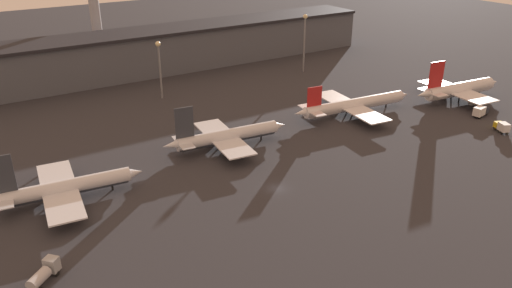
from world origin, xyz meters
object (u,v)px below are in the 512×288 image
at_px(airplane_1, 64,188).
at_px(service_vehicle_1, 481,111).
at_px(airplane_4, 459,89).
at_px(service_vehicle_2, 502,127).
at_px(airplane_2, 226,136).
at_px(service_vehicle_3, 44,273).
at_px(airplane_3, 354,105).

height_order(airplane_1, service_vehicle_1, airplane_1).
distance_m(airplane_4, service_vehicle_2, 29.00).
relative_size(airplane_4, service_vehicle_1, 5.54).
distance_m(airplane_2, service_vehicle_3, 63.78).
height_order(service_vehicle_1, service_vehicle_3, service_vehicle_3).
distance_m(service_vehicle_1, service_vehicle_3, 135.96).
bearing_deg(airplane_1, service_vehicle_1, -1.90).
bearing_deg(service_vehicle_3, airplane_4, -32.92).
relative_size(airplane_2, service_vehicle_3, 5.59).
bearing_deg(airplane_4, service_vehicle_2, -110.70).
height_order(service_vehicle_2, service_vehicle_3, service_vehicle_3).
bearing_deg(airplane_2, service_vehicle_3, -143.32).
bearing_deg(airplane_1, service_vehicle_3, -103.82).
height_order(service_vehicle_1, service_vehicle_2, service_vehicle_1).
bearing_deg(service_vehicle_2, airplane_4, -3.25).
height_order(airplane_2, airplane_4, airplane_4).
xyz_separation_m(airplane_2, airplane_4, (87.94, -9.23, 0.63)).
distance_m(airplane_3, airplane_4, 41.49).
xyz_separation_m(airplane_4, service_vehicle_2, (-13.11, -25.77, -2.17)).
relative_size(airplane_3, service_vehicle_1, 6.56).
bearing_deg(airplane_2, service_vehicle_1, -9.97).
relative_size(airplane_1, service_vehicle_3, 5.41).
height_order(airplane_4, service_vehicle_3, airplane_4).
distance_m(airplane_2, airplane_3, 47.55).
height_order(airplane_4, service_vehicle_2, airplane_4).
bearing_deg(service_vehicle_3, airplane_1, 27.83).
relative_size(airplane_1, airplane_4, 0.94).
distance_m(airplane_1, service_vehicle_2, 123.60).
distance_m(airplane_3, service_vehicle_2, 44.57).
height_order(airplane_3, service_vehicle_1, airplane_3).
distance_m(airplane_2, airplane_4, 88.42).
bearing_deg(airplane_1, airplane_2, 13.14).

